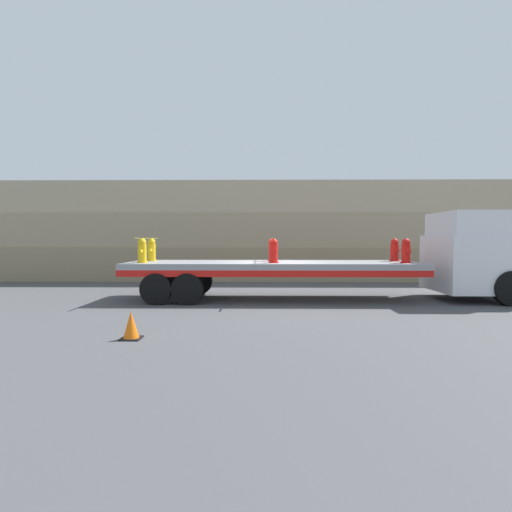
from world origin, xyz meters
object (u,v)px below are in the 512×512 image
fire_hydrant_yellow_far_0 (152,250)px  truck_cab (476,256)px  fire_hydrant_red_far_2 (394,250)px  fire_hydrant_yellow_near_0 (142,251)px  fire_hydrant_red_near_2 (406,251)px  fire_hydrant_red_near_1 (273,251)px  traffic_cone (131,326)px  flatbed_trailer (255,269)px  fire_hydrant_red_far_1 (273,250)px

fire_hydrant_yellow_far_0 → truck_cab: bearing=-2.9°
truck_cab → fire_hydrant_red_far_2: truck_cab is taller
fire_hydrant_yellow_near_0 → fire_hydrant_red_near_2: same height
fire_hydrant_red_far_2 → fire_hydrant_yellow_near_0: bearing=-172.6°
fire_hydrant_red_near_2 → fire_hydrant_red_far_2: 1.08m
fire_hydrant_red_near_1 → fire_hydrant_red_far_2: size_ratio=1.00×
truck_cab → traffic_cone: 11.04m
traffic_cone → fire_hydrant_yellow_near_0: bearing=104.1°
fire_hydrant_red_far_2 → fire_hydrant_red_near_2: bearing=-90.0°
fire_hydrant_yellow_near_0 → fire_hydrant_red_near_2: (8.32, 0.00, 0.00)m
truck_cab → fire_hydrant_red_far_2: (-2.49, 0.54, 0.16)m
fire_hydrant_red_near_1 → truck_cab: bearing=4.6°
flatbed_trailer → fire_hydrant_red_near_1: size_ratio=12.33×
fire_hydrant_red_far_1 → traffic_cone: (-2.97, -5.83, -1.34)m
fire_hydrant_yellow_far_0 → flatbed_trailer: bearing=-8.6°
flatbed_trailer → truck_cab: bearing=0.0°
flatbed_trailer → fire_hydrant_red_far_2: (4.75, 0.54, 0.60)m
fire_hydrant_yellow_far_0 → fire_hydrant_red_far_1: same height
fire_hydrant_yellow_near_0 → traffic_cone: 5.08m
flatbed_trailer → fire_hydrant_yellow_near_0: size_ratio=12.33×
truck_cab → fire_hydrant_red_near_1: size_ratio=3.70×
fire_hydrant_red_near_2 → traffic_cone: size_ratio=1.40×
fire_hydrant_red_near_1 → fire_hydrant_red_far_2: bearing=14.5°
flatbed_trailer → fire_hydrant_red_near_1: 1.00m
fire_hydrant_yellow_near_0 → fire_hydrant_red_near_1: (4.16, 0.00, 0.00)m
fire_hydrant_red_near_1 → fire_hydrant_red_far_1: same height
fire_hydrant_yellow_far_0 → traffic_cone: 6.10m
truck_cab → traffic_cone: size_ratio=5.19×
fire_hydrant_yellow_near_0 → fire_hydrant_red_near_2: 8.32m
fire_hydrant_yellow_far_0 → fire_hydrant_red_far_1: (4.16, 0.00, 0.00)m
fire_hydrant_red_far_1 → fire_hydrant_red_near_2: same height
fire_hydrant_red_near_2 → fire_hydrant_yellow_near_0: bearing=180.0°
fire_hydrant_yellow_near_0 → fire_hydrant_red_near_2: bearing=0.0°
fire_hydrant_red_near_1 → fire_hydrant_red_far_2: same height
flatbed_trailer → fire_hydrant_yellow_near_0: bearing=-171.4°
truck_cab → fire_hydrant_yellow_near_0: size_ratio=3.70×
flatbed_trailer → traffic_cone: flatbed_trailer is taller
fire_hydrant_red_far_2 → fire_hydrant_red_far_1: bearing=180.0°
traffic_cone → truck_cab: bearing=28.8°
fire_hydrant_red_far_2 → fire_hydrant_red_near_1: bearing=-165.5°
fire_hydrant_red_far_1 → traffic_cone: bearing=-117.0°
traffic_cone → fire_hydrant_red_far_2: bearing=39.3°
fire_hydrant_yellow_near_0 → fire_hydrant_red_near_1: same height
fire_hydrant_red_far_1 → fire_hydrant_red_near_2: size_ratio=1.00×
fire_hydrant_yellow_near_0 → fire_hydrant_yellow_far_0: bearing=90.0°
fire_hydrant_red_far_1 → fire_hydrant_red_far_2: (4.16, 0.00, 0.00)m
fire_hydrant_red_near_1 → fire_hydrant_red_near_2: (4.16, 0.00, 0.00)m
fire_hydrant_red_near_2 → traffic_cone: fire_hydrant_red_near_2 is taller
fire_hydrant_yellow_near_0 → fire_hydrant_red_near_1: bearing=0.0°
truck_cab → traffic_cone: truck_cab is taller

